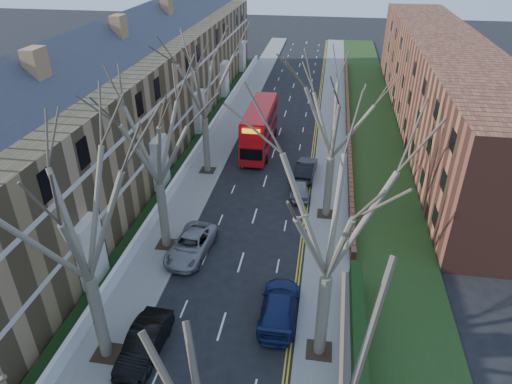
% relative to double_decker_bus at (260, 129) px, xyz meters
% --- Properties ---
extents(pavement_left, '(3.00, 102.00, 0.12)m').
position_rel_double_decker_bus_xyz_m(pavement_left, '(-4.38, 4.89, -2.12)').
color(pavement_left, slate).
rests_on(pavement_left, ground).
extents(pavement_right, '(3.00, 102.00, 0.12)m').
position_rel_double_decker_bus_xyz_m(pavement_right, '(7.62, 4.89, -2.12)').
color(pavement_right, slate).
rests_on(pavement_right, ground).
extents(terrace_left, '(9.70, 78.00, 13.60)m').
position_rel_double_decker_bus_xyz_m(terrace_left, '(-12.03, -3.11, 3.35)').
color(terrace_left, olive).
rests_on(terrace_left, ground).
extents(flats_right, '(13.97, 54.00, 10.00)m').
position_rel_double_decker_bus_xyz_m(flats_right, '(19.08, 8.89, 2.80)').
color(flats_right, brown).
rests_on(flats_right, ground).
extents(front_wall_left, '(0.30, 78.00, 1.00)m').
position_rel_double_decker_bus_xyz_m(front_wall_left, '(-6.03, -3.11, -1.56)').
color(front_wall_left, white).
rests_on(front_wall_left, ground).
extents(grass_verge_right, '(6.00, 102.00, 0.06)m').
position_rel_double_decker_bus_xyz_m(grass_verge_right, '(12.12, 4.89, -2.03)').
color(grass_verge_right, '#213814').
rests_on(grass_verge_right, ground).
extents(tree_left_mid, '(10.50, 10.50, 14.71)m').
position_rel_double_decker_bus_xyz_m(tree_left_mid, '(-4.08, -28.11, 7.37)').
color(tree_left_mid, brown).
rests_on(tree_left_mid, ground).
extents(tree_left_far, '(10.15, 10.15, 14.22)m').
position_rel_double_decker_bus_xyz_m(tree_left_far, '(-4.08, -18.11, 7.06)').
color(tree_left_far, brown).
rests_on(tree_left_far, ground).
extents(tree_left_dist, '(10.50, 10.50, 14.71)m').
position_rel_double_decker_bus_xyz_m(tree_left_dist, '(-4.08, -6.11, 7.38)').
color(tree_left_dist, brown).
rests_on(tree_left_dist, ground).
extents(tree_right_mid, '(10.50, 10.50, 14.71)m').
position_rel_double_decker_bus_xyz_m(tree_right_mid, '(7.32, -26.11, 7.37)').
color(tree_right_mid, brown).
rests_on(tree_right_mid, ground).
extents(tree_right_far, '(10.15, 10.15, 14.22)m').
position_rel_double_decker_bus_xyz_m(tree_right_far, '(7.32, -12.11, 7.06)').
color(tree_right_far, brown).
rests_on(tree_right_far, ground).
extents(double_decker_bus, '(2.75, 10.60, 4.44)m').
position_rel_double_decker_bus_xyz_m(double_decker_bus, '(0.00, 0.00, 0.00)').
color(double_decker_bus, red).
rests_on(double_decker_bus, ground).
extents(car_left_mid, '(1.85, 4.84, 1.58)m').
position_rel_double_decker_bus_xyz_m(car_left_mid, '(-2.04, -27.66, -1.39)').
color(car_left_mid, black).
rests_on(car_left_mid, ground).
extents(car_left_far, '(3.04, 5.64, 1.50)m').
position_rel_double_decker_bus_xyz_m(car_left_far, '(-2.04, -18.71, -1.43)').
color(car_left_far, gray).
rests_on(car_left_far, ground).
extents(car_right_near, '(2.22, 5.42, 1.57)m').
position_rel_double_decker_bus_xyz_m(car_right_near, '(4.83, -23.78, -1.40)').
color(car_right_near, navy).
rests_on(car_right_near, ground).
extents(car_right_mid, '(2.03, 4.14, 1.36)m').
position_rel_double_decker_bus_xyz_m(car_right_mid, '(4.94, -9.26, -1.50)').
color(car_right_mid, gray).
rests_on(car_right_mid, ground).
extents(car_right_far, '(2.03, 4.88, 1.57)m').
position_rel_double_decker_bus_xyz_m(car_right_far, '(5.23, -5.56, -1.40)').
color(car_right_far, black).
rests_on(car_right_far, ground).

